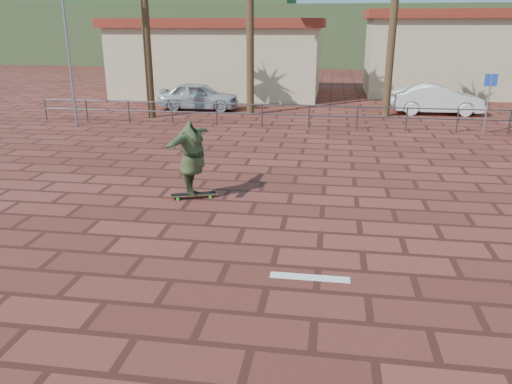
{
  "coord_description": "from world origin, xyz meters",
  "views": [
    {
      "loc": [
        0.94,
        -9.06,
        4.23
      ],
      "look_at": [
        -0.58,
        0.95,
        0.8
      ],
      "focal_mm": 35.0,
      "sensor_mm": 36.0,
      "label": 1
    }
  ],
  "objects_px": {
    "car_silver": "(198,96)",
    "skateboarder": "(192,158)",
    "car_white": "(437,99)",
    "longboard": "(194,195)"
  },
  "relations": [
    {
      "from": "car_silver",
      "to": "skateboarder",
      "type": "bearing_deg",
      "value": -166.37
    },
    {
      "from": "skateboarder",
      "to": "car_white",
      "type": "distance_m",
      "value": 16.3
    },
    {
      "from": "longboard",
      "to": "car_silver",
      "type": "bearing_deg",
      "value": 83.99
    },
    {
      "from": "car_silver",
      "to": "longboard",
      "type": "bearing_deg",
      "value": -166.37
    },
    {
      "from": "car_silver",
      "to": "car_white",
      "type": "bearing_deg",
      "value": -88.26
    },
    {
      "from": "longboard",
      "to": "car_white",
      "type": "relative_size",
      "value": 0.28
    },
    {
      "from": "longboard",
      "to": "car_silver",
      "type": "height_order",
      "value": "car_silver"
    },
    {
      "from": "skateboarder",
      "to": "car_silver",
      "type": "xyz_separation_m",
      "value": [
        -3.42,
        13.43,
        -0.36
      ]
    },
    {
      "from": "skateboarder",
      "to": "car_silver",
      "type": "distance_m",
      "value": 13.86
    },
    {
      "from": "car_silver",
      "to": "car_white",
      "type": "relative_size",
      "value": 0.96
    }
  ]
}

